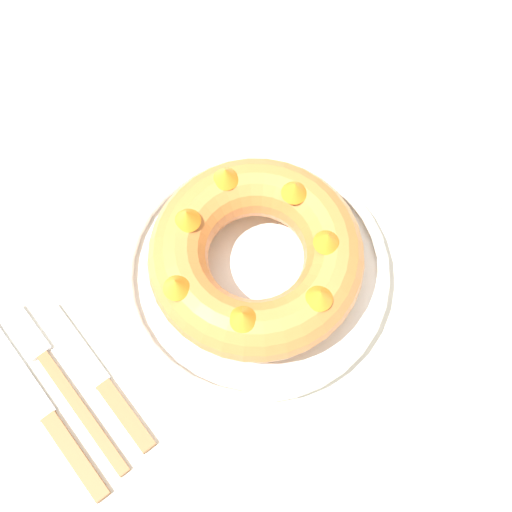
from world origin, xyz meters
name	(u,v)px	position (x,y,z in m)	size (l,w,h in m)	color
ground_plane	(257,400)	(0.00, 0.00, 0.00)	(8.00, 8.00, 0.00)	brown
dining_table	(257,291)	(0.00, 0.00, 0.65)	(1.19, 1.12, 0.75)	silver
serving_dish	(256,272)	(-0.01, -0.01, 0.76)	(0.29, 0.29, 0.03)	white
bundt_cake	(256,256)	(-0.01, -0.01, 0.81)	(0.22, 0.22, 0.08)	#C67538
fork	(58,377)	(-0.24, 0.03, 0.75)	(0.02, 0.21, 0.01)	#936038
serving_knife	(50,419)	(-0.27, 0.00, 0.75)	(0.02, 0.22, 0.01)	#936038
cake_knife	(105,386)	(-0.21, -0.01, 0.75)	(0.02, 0.19, 0.01)	#936038
napkin	(467,160)	(0.27, -0.05, 0.75)	(0.18, 0.12, 0.00)	#B2D1B7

